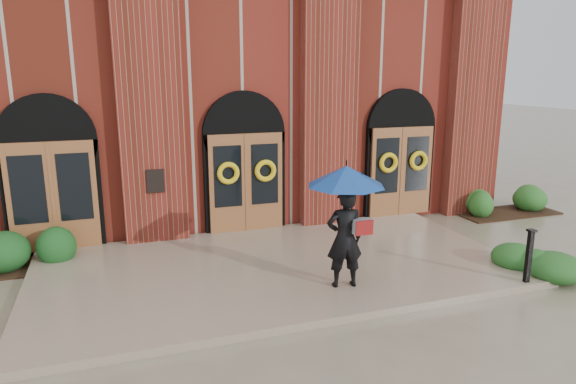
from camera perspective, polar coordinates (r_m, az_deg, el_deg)
name	(u,v)px	position (r m, az deg, el deg)	size (l,w,h in m)	color
ground	(280,273)	(10.98, -0.93, -8.99)	(90.00, 90.00, 0.00)	gray
landing	(278,267)	(11.09, -1.17, -8.35)	(10.00, 5.30, 0.15)	gray
church_building	(202,90)	(18.72, -9.58, 11.11)	(16.20, 12.53, 7.00)	maroon
man_with_umbrella	(346,203)	(9.54, 6.43, -1.23)	(1.68, 1.68, 2.34)	black
metal_post	(529,255)	(11.00, 25.21, -6.32)	(0.16, 0.16, 1.07)	black
hedge_wall_right	(507,202)	(16.65, 23.19, -1.00)	(2.80, 1.12, 0.72)	#255B20
hedge_front_right	(531,259)	(12.16, 25.40, -6.71)	(1.54, 1.32, 0.55)	#20501D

